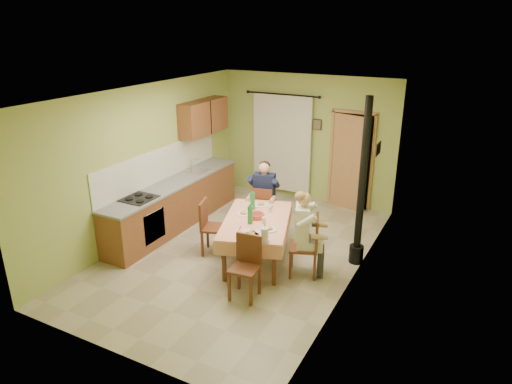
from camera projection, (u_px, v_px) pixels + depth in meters
The scene contains 17 objects.
floor at pixel (241, 252), 8.08m from camera, with size 4.00×6.00×0.01m, color tan.
room_shell at pixel (240, 153), 7.44m from camera, with size 4.04×6.04×2.82m.
kitchen_run at pixel (175, 203), 8.98m from camera, with size 0.64×3.64×1.56m.
upper_cabinets at pixel (204, 117), 9.60m from camera, with size 0.35×1.40×0.70m, color brown.
curtain at pixel (282, 143), 10.28m from camera, with size 1.70×0.07×2.22m.
doorway at pixel (350, 161), 9.69m from camera, with size 0.96×0.27×2.15m.
dining_table at pixel (256, 240), 7.69m from camera, with size 1.56×2.00×0.76m.
tableware at pixel (256, 219), 7.42m from camera, with size 0.96×1.43×0.33m.
chair_far at pixel (263, 219), 8.74m from camera, with size 0.48×0.48×0.95m.
chair_near at pixel (245, 280), 6.68m from camera, with size 0.43×0.43×0.95m.
chair_right at pixel (304, 258), 7.29m from camera, with size 0.56×0.56×1.00m.
chair_left at pixel (214, 238), 7.97m from camera, with size 0.52×0.52×0.97m.
man_far at pixel (264, 190), 8.54m from camera, with size 0.63×0.54×1.39m.
man_right at pixel (305, 224), 7.09m from camera, with size 0.58×0.65×1.39m.
stove_flue at pixel (360, 206), 7.40m from camera, with size 0.24×0.24×2.80m.
picture_back at pixel (317, 125), 9.83m from camera, with size 0.19×0.03×0.23m, color black.
picture_right at pixel (378, 149), 7.58m from camera, with size 0.03×0.31×0.21m, color brown.
Camera 1 is at (3.55, -6.26, 3.84)m, focal length 32.00 mm.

